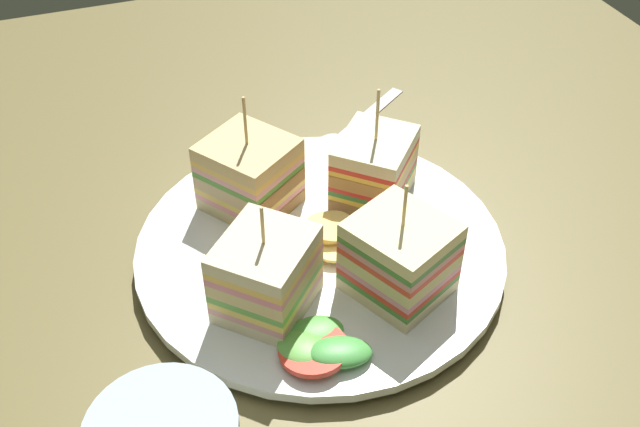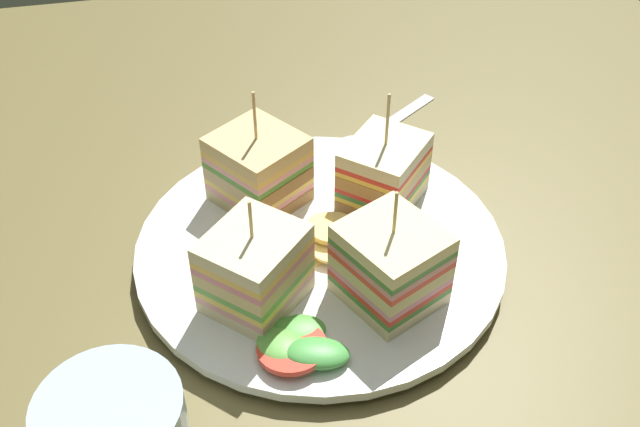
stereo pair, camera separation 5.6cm
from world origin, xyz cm
name	(u,v)px [view 2 (the right image)]	position (x,y,z in cm)	size (l,w,h in cm)	color
ground_plane	(320,264)	(0.00, 0.00, -0.90)	(101.90, 97.61, 1.80)	brown
plate	(320,248)	(0.00, 0.00, 0.87)	(28.50, 28.50, 1.43)	white
sandwich_wedge_0	(255,269)	(4.66, -5.63, 4.40)	(8.67, 8.65, 9.01)	beige
sandwich_wedge_1	(390,265)	(6.37, 3.58, 4.47)	(8.51, 8.25, 9.52)	beige
sandwich_wedge_2	(384,173)	(-4.00, 6.11, 4.22)	(8.49, 8.41, 10.12)	beige
sandwich_wedge_3	(259,170)	(-6.33, -3.64, 4.43)	(8.86, 8.74, 10.20)	beige
chip_pile	(327,237)	(0.58, 0.45, 2.44)	(6.48, 6.78, 1.92)	#D7BA65
salad_garnish	(299,346)	(10.06, -3.65, 2.04)	(5.69, 6.91, 1.54)	#4E9C3E
spoon	(361,139)	(-14.09, 7.10, 0.41)	(9.93, 12.98, 1.00)	silver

